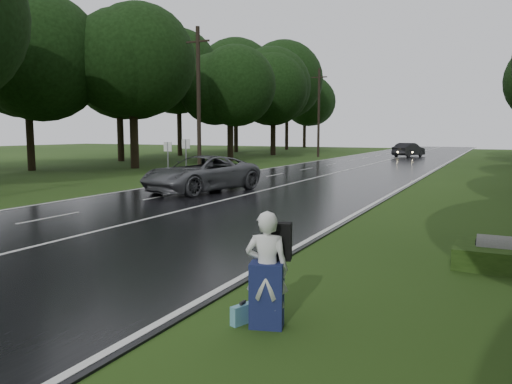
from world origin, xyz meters
The scene contains 15 objects.
ground centered at (0.00, 0.00, 0.00)m, with size 160.00×160.00×0.00m, color #243E12.
road centered at (0.00, 20.00, 0.02)m, with size 12.00×140.00×0.04m, color black.
lane_center centered at (0.00, 20.00, 0.04)m, with size 0.12×140.00×0.01m, color silver.
grey_car centered at (-2.46, 10.35, 0.88)m, with size 2.79×6.05×1.68m, color #505256.
far_car centered at (0.81, 48.26, 0.82)m, with size 1.66×4.75×1.57m, color black.
hitchhiker centered at (7.24, -3.00, 0.80)m, with size 0.72×0.68×1.73m.
suitcase centered at (6.86, -3.06, 0.15)m, with size 0.12×0.41×0.29m, color teal.
culvert centered at (10.48, 2.15, 0.00)m, with size 0.66×0.66×1.32m, color slate.
utility_pole_mid centered at (-8.50, 19.54, 0.00)m, with size 1.80×0.28×9.86m, color black, non-canonical shape.
utility_pole_far centered at (-8.50, 44.23, 0.00)m, with size 1.80×0.28×9.88m, color black, non-canonical shape.
road_sign_a centered at (-7.20, 14.18, 0.00)m, with size 0.54×0.10×2.25m, color white, non-canonical shape.
road_sign_b centered at (-7.20, 16.03, 0.00)m, with size 0.57×0.10×2.39m, color white, non-canonical shape.
tree_left_d centered at (-15.60, 21.23, 0.00)m, with size 9.58×9.58×14.97m, color black, non-canonical shape.
tree_left_e centered at (-13.75, 33.24, 0.00)m, with size 8.23×8.23×12.86m, color black, non-canonical shape.
tree_left_f centered at (-14.96, 46.05, 0.00)m, with size 9.13×9.13×14.27m, color black, non-canonical shape.
Camera 1 is at (10.20, -9.33, 2.85)m, focal length 34.72 mm.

